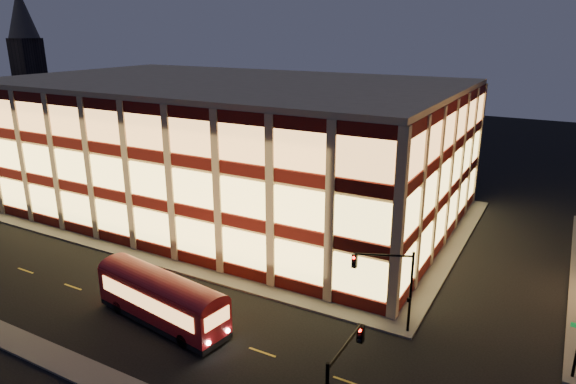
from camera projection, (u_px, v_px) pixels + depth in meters
The scene contains 10 objects.
ground at pixel (145, 264), 45.43m from camera, with size 200.00×200.00×0.00m, color black.
sidewalk_office_south at pixel (128, 252), 47.63m from camera, with size 54.00×2.00×0.15m, color #514F4C.
sidewalk_office_east at pixel (452, 246), 48.89m from camera, with size 2.00×30.00×0.15m, color #514F4C.
sidewalk_near at pixel (6, 336), 34.59m from camera, with size 100.00×2.00×0.15m, color #514F4C.
office_building at pixel (227, 144), 58.65m from camera, with size 50.45×30.45×14.50m.
church_tower at pixel (31, 82), 108.43m from camera, with size 5.00×5.00×18.00m, color #2D2621.
church_spire at pixel (21, 12), 104.17m from camera, with size 6.00×6.00×10.00m, color #4C473F.
traffic_signal_far at pixel (390, 277), 34.08m from camera, with size 3.79×1.87×6.00m.
traffic_signal_near at pixel (340, 380), 24.10m from camera, with size 0.32×4.45×6.00m.
trolley_bus at pixel (161, 296), 35.85m from camera, with size 11.22×4.30×3.70m.
Camera 1 is at (31.22, -29.92, 19.89)m, focal length 32.00 mm.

